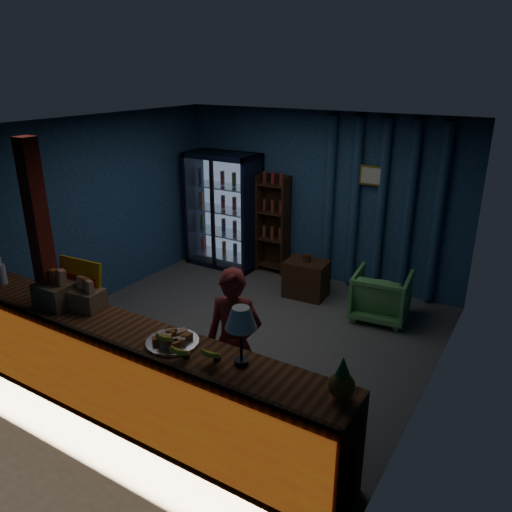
{
  "coord_description": "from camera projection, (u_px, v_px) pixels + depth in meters",
  "views": [
    {
      "loc": [
        3.09,
        -4.69,
        3.18
      ],
      "look_at": [
        0.34,
        -0.2,
        1.18
      ],
      "focal_mm": 35.0,
      "sensor_mm": 36.0,
      "label": 1
    }
  ],
  "objects": [
    {
      "name": "ground",
      "position": [
        241.0,
        333.0,
        6.37
      ],
      "size": [
        4.6,
        4.6,
        0.0
      ],
      "primitive_type": "plane",
      "color": "#515154",
      "rests_on": "ground"
    },
    {
      "name": "room_walls",
      "position": [
        240.0,
        214.0,
        5.82
      ],
      "size": [
        4.6,
        4.6,
        4.6
      ],
      "color": "navy",
      "rests_on": "ground"
    },
    {
      "name": "counter",
      "position": [
        130.0,
        374.0,
        4.68
      ],
      "size": [
        4.4,
        0.57,
        0.99
      ],
      "color": "brown",
      "rests_on": "ground"
    },
    {
      "name": "support_post",
      "position": [
        46.0,
        271.0,
        4.91
      ],
      "size": [
        0.16,
        0.16,
        2.6
      ],
      "primitive_type": "cube",
      "color": "maroon",
      "rests_on": "ground"
    },
    {
      "name": "beverage_cooler",
      "position": [
        226.0,
        211.0,
        8.33
      ],
      "size": [
        1.2,
        0.62,
        1.9
      ],
      "color": "black",
      "rests_on": "ground"
    },
    {
      "name": "bottle_shelf",
      "position": [
        274.0,
        224.0,
        8.07
      ],
      "size": [
        0.5,
        0.28,
        1.6
      ],
      "color": "#3E2313",
      "rests_on": "ground"
    },
    {
      "name": "curtain_folds",
      "position": [
        381.0,
        207.0,
        7.13
      ],
      "size": [
        1.74,
        0.14,
        2.5
      ],
      "color": "navy",
      "rests_on": "room_walls"
    },
    {
      "name": "framed_picture",
      "position": [
        372.0,
        176.0,
        7.01
      ],
      "size": [
        0.36,
        0.04,
        0.28
      ],
      "color": "gold",
      "rests_on": "room_walls"
    },
    {
      "name": "shopkeeper",
      "position": [
        234.0,
        343.0,
        4.7
      ],
      "size": [
        0.62,
        0.51,
        1.48
      ],
      "primitive_type": "imported",
      "rotation": [
        0.0,
        0.0,
        0.32
      ],
      "color": "maroon",
      "rests_on": "ground"
    },
    {
      "name": "green_chair",
      "position": [
        381.0,
        295.0,
        6.64
      ],
      "size": [
        0.78,
        0.8,
        0.66
      ],
      "primitive_type": "imported",
      "rotation": [
        0.0,
        0.0,
        3.25
      ],
      "color": "#54A855",
      "rests_on": "ground"
    },
    {
      "name": "side_table",
      "position": [
        306.0,
        279.0,
        7.31
      ],
      "size": [
        0.63,
        0.48,
        0.65
      ],
      "color": "#3E2313",
      "rests_on": "ground"
    },
    {
      "name": "yellow_sign",
      "position": [
        80.0,
        280.0,
        5.03
      ],
      "size": [
        0.55,
        0.15,
        0.43
      ],
      "color": "#DCA50B",
      "rests_on": "counter"
    },
    {
      "name": "snack_box_left",
      "position": [
        55.0,
        292.0,
        4.94
      ],
      "size": [
        0.37,
        0.31,
        0.39
      ],
      "color": "#956648",
      "rests_on": "counter"
    },
    {
      "name": "snack_box_centre",
      "position": [
        87.0,
        298.0,
        4.88
      ],
      "size": [
        0.32,
        0.27,
        0.31
      ],
      "color": "#956648",
      "rests_on": "counter"
    },
    {
      "name": "pastry_tray",
      "position": [
        172.0,
        341.0,
        4.28
      ],
      "size": [
        0.46,
        0.46,
        0.08
      ],
      "color": "silver",
      "rests_on": "counter"
    },
    {
      "name": "banana_bunches",
      "position": [
        188.0,
        348.0,
        4.08
      ],
      "size": [
        0.68,
        0.28,
        0.15
      ],
      "color": "yellow",
      "rests_on": "counter"
    },
    {
      "name": "table_lamp",
      "position": [
        241.0,
        320.0,
        3.86
      ],
      "size": [
        0.26,
        0.26,
        0.5
      ],
      "color": "black",
      "rests_on": "counter"
    },
    {
      "name": "pineapple",
      "position": [
        342.0,
        382.0,
        3.53
      ],
      "size": [
        0.19,
        0.19,
        0.33
      ],
      "color": "olive",
      "rests_on": "counter"
    }
  ]
}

